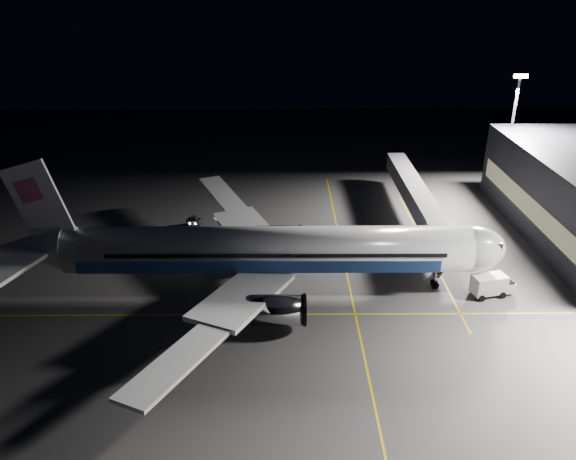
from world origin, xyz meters
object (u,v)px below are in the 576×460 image
(jet_bridge, at_px, (418,199))
(airliner, at_px, (259,250))
(safety_cone_c, at_px, (213,262))
(safety_cone_b, at_px, (312,239))
(safety_cone_a, at_px, (283,270))
(floodlight_mast_north, at_px, (512,125))
(baggage_tug, at_px, (194,222))
(service_truck, at_px, (492,285))

(jet_bridge, bearing_deg, airliner, -141.96)
(airliner, height_order, safety_cone_c, airliner)
(jet_bridge, relative_size, safety_cone_c, 58.80)
(airliner, relative_size, safety_cone_c, 105.09)
(safety_cone_b, bearing_deg, jet_bridge, 16.51)
(safety_cone_b, bearing_deg, safety_cone_a, -114.53)
(safety_cone_a, relative_size, safety_cone_c, 1.00)
(floodlight_mast_north, height_order, safety_cone_c, floodlight_mast_north)
(safety_cone_a, xyz_separation_m, safety_cone_c, (-9.35, 2.38, -0.00))
(jet_bridge, relative_size, safety_cone_a, 58.68)
(jet_bridge, bearing_deg, baggage_tug, 178.84)
(airliner, height_order, safety_cone_b, airliner)
(floodlight_mast_north, xyz_separation_m, baggage_tug, (-51.88, -13.24, -11.67))
(baggage_tug, bearing_deg, jet_bridge, 10.72)
(floodlight_mast_north, relative_size, baggage_tug, 8.62)
(floodlight_mast_north, relative_size, safety_cone_b, 33.68)
(floodlight_mast_north, xyz_separation_m, safety_cone_a, (-38.25, -27.99, -12.08))
(airliner, relative_size, safety_cone_b, 100.03)
(jet_bridge, xyz_separation_m, baggage_tug, (-33.88, 0.69, -3.88))
(safety_cone_b, bearing_deg, service_truck, -36.07)
(jet_bridge, distance_m, safety_cone_a, 25.02)
(jet_bridge, relative_size, baggage_tug, 14.33)
(service_truck, height_order, safety_cone_b, service_truck)
(airliner, xyz_separation_m, safety_cone_c, (-6.53, 6.38, -4.87))
(safety_cone_c, bearing_deg, safety_cone_a, -14.31)
(airliner, xyz_separation_m, baggage_tug, (-10.80, 18.74, -4.46))
(jet_bridge, bearing_deg, safety_cone_b, -163.49)
(safety_cone_c, bearing_deg, safety_cone_b, 26.99)
(safety_cone_c, bearing_deg, airliner, -44.37)
(baggage_tug, relative_size, safety_cone_c, 4.10)
(safety_cone_c, bearing_deg, jet_bridge, 21.52)
(safety_cone_b, relative_size, safety_cone_c, 1.05)
(jet_bridge, distance_m, service_truck, 20.76)
(jet_bridge, distance_m, safety_cone_b, 17.23)
(safety_cone_c, bearing_deg, service_truck, -13.49)
(floodlight_mast_north, distance_m, safety_cone_b, 40.62)
(jet_bridge, height_order, baggage_tug, jet_bridge)
(service_truck, distance_m, baggage_tug, 43.89)
(baggage_tug, height_order, safety_cone_a, baggage_tug)
(safety_cone_a, distance_m, safety_cone_c, 9.65)
(jet_bridge, distance_m, baggage_tug, 34.10)
(baggage_tug, bearing_deg, safety_cone_b, -5.02)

